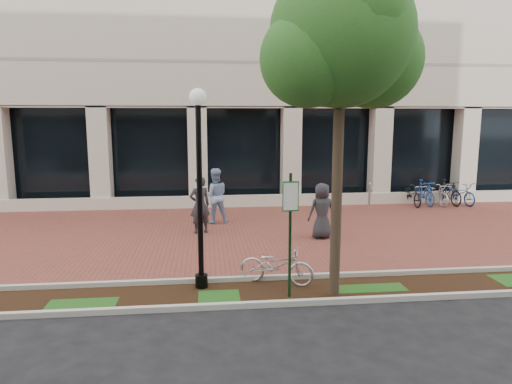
{
  "coord_description": "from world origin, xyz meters",
  "views": [
    {
      "loc": [
        -1.68,
        -14.56,
        3.73
      ],
      "look_at": [
        -0.15,
        -0.8,
        1.49
      ],
      "focal_mm": 32.0,
      "sensor_mm": 36.0,
      "label": 1
    }
  ],
  "objects": [
    {
      "name": "bollard",
      "position": [
        5.26,
        4.0,
        0.53
      ],
      "size": [
        0.12,
        0.12,
        1.04
      ],
      "color": "#B1B1B5",
      "rests_on": "ground"
    },
    {
      "name": "planting_strip",
      "position": [
        0.0,
        -5.25,
        0.01
      ],
      "size": [
        40.0,
        1.5,
        0.01
      ],
      "primitive_type": "cube",
      "color": "black",
      "rests_on": "ground"
    },
    {
      "name": "curb_plaza_side",
      "position": [
        0.0,
        -4.5,
        0.06
      ],
      "size": [
        40.0,
        0.12,
        0.12
      ],
      "primitive_type": "cube",
      "color": "beige",
      "rests_on": "ground"
    },
    {
      "name": "parking_sign",
      "position": [
        0.03,
        -5.56,
        1.66
      ],
      "size": [
        0.34,
        0.07,
        2.64
      ],
      "rotation": [
        0.0,
        0.0,
        0.06
      ],
      "color": "#133619",
      "rests_on": "ground"
    },
    {
      "name": "pedestrian_left",
      "position": [
        -1.89,
        0.15,
        0.94
      ],
      "size": [
        0.79,
        0.63,
        1.88
      ],
      "primitive_type": "imported",
      "rotation": [
        0.0,
        0.0,
        3.44
      ],
      "color": "#2B2A30",
      "rests_on": "ground"
    },
    {
      "name": "bike_rack_cluster",
      "position": [
        8.27,
        4.05,
        0.51
      ],
      "size": [
        3.04,
        1.97,
        1.09
      ],
      "rotation": [
        0.0,
        0.0,
        0.1
      ],
      "color": "black",
      "rests_on": "ground"
    },
    {
      "name": "pedestrian_mid",
      "position": [
        -1.37,
        1.57,
        0.99
      ],
      "size": [
        1.06,
        0.88,
        1.98
      ],
      "primitive_type": "imported",
      "rotation": [
        0.0,
        0.0,
        3.29
      ],
      "color": "#859FC7",
      "rests_on": "ground"
    },
    {
      "name": "street_tree",
      "position": [
        1.05,
        -5.5,
        5.15
      ],
      "size": [
        3.42,
        2.85,
        6.77
      ],
      "color": "#473728",
      "rests_on": "ground"
    },
    {
      "name": "locked_bicycle",
      "position": [
        -0.12,
        -4.75,
        0.45
      ],
      "size": [
        1.81,
        1.22,
        0.9
      ],
      "primitive_type": "imported",
      "rotation": [
        0.0,
        0.0,
        1.17
      ],
      "color": "silver",
      "rests_on": "ground"
    },
    {
      "name": "ground",
      "position": [
        0.0,
        0.0,
        0.0
      ],
      "size": [
        120.0,
        120.0,
        0.0
      ],
      "primitive_type": "plane",
      "color": "black",
      "rests_on": "ground"
    },
    {
      "name": "brick_plaza",
      "position": [
        0.0,
        0.0,
        0.01
      ],
      "size": [
        40.0,
        9.0,
        0.01
      ],
      "primitive_type": "cube",
      "color": "brown",
      "rests_on": "ground"
    },
    {
      "name": "curb_street_side",
      "position": [
        0.0,
        -6.0,
        0.06
      ],
      "size": [
        40.0,
        0.12,
        0.12
      ],
      "primitive_type": "cube",
      "color": "beige",
      "rests_on": "ground"
    },
    {
      "name": "pedestrian_right",
      "position": [
        1.91,
        -0.92,
        0.88
      ],
      "size": [
        0.94,
        0.7,
        1.75
      ],
      "primitive_type": "imported",
      "rotation": [
        0.0,
        0.0,
        3.32
      ],
      "color": "#27272C",
      "rests_on": "ground"
    },
    {
      "name": "lamppost",
      "position": [
        -1.82,
        -4.79,
        2.46
      ],
      "size": [
        0.36,
        0.36,
        4.35
      ],
      "color": "black",
      "rests_on": "ground"
    }
  ]
}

